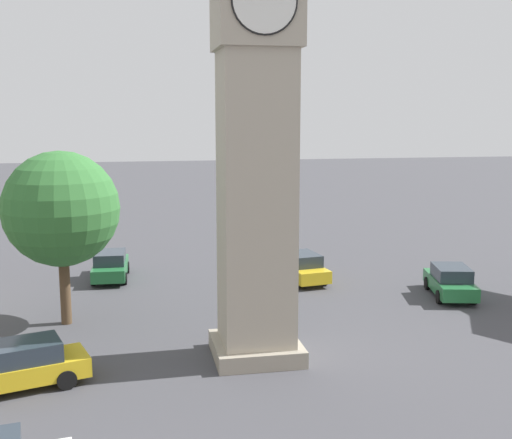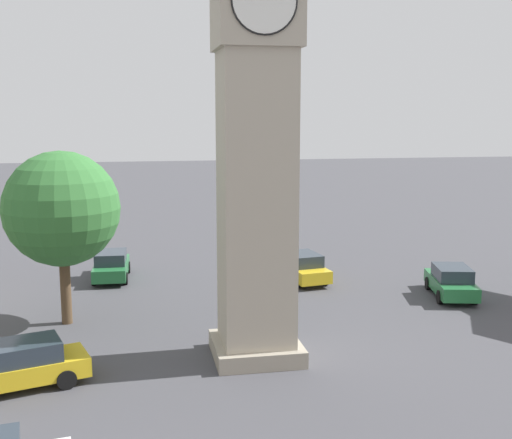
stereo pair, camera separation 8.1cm
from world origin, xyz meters
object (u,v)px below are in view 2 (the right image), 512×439
object	(u,v)px
clock_tower	(256,34)
car_red_corner	(451,281)
tree	(62,209)
car_silver_kerb	(23,365)
car_black_far	(302,267)
car_white_side	(111,265)

from	to	relation	value
clock_tower	car_red_corner	world-z (taller)	clock_tower
clock_tower	tree	distance (m)	10.99
car_silver_kerb	tree	xyz separation A→B (m)	(0.73, 6.40, 4.13)
clock_tower	tree	xyz separation A→B (m)	(-7.17, 5.17, -6.52)
clock_tower	tree	bearing A→B (deg)	144.20
car_silver_kerb	car_red_corner	world-z (taller)	same
car_black_far	clock_tower	bearing A→B (deg)	-113.46
car_white_side	tree	distance (m)	8.41
clock_tower	car_silver_kerb	size ratio (longest dim) A/B	4.40
clock_tower	car_red_corner	bearing A→B (deg)	28.52
car_white_side	car_black_far	size ratio (longest dim) A/B	0.97
clock_tower	tree	size ratio (longest dim) A/B	2.68
clock_tower	tree	world-z (taller)	clock_tower
clock_tower	car_silver_kerb	xyz separation A→B (m)	(-7.90, -1.22, -10.66)
car_silver_kerb	car_red_corner	size ratio (longest dim) A/B	1.01
clock_tower	car_silver_kerb	distance (m)	13.32
car_red_corner	car_black_far	world-z (taller)	same
car_white_side	car_red_corner	bearing A→B (deg)	-21.74
car_red_corner	car_black_far	size ratio (longest dim) A/B	1.01
car_black_far	tree	distance (m)	13.18
clock_tower	car_black_far	size ratio (longest dim) A/B	4.51
car_silver_kerb	car_red_corner	bearing A→B (deg)	20.74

